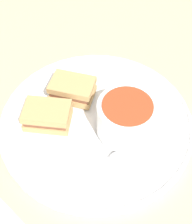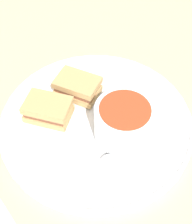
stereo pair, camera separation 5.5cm
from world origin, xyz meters
name	(u,v)px [view 1 (the left image)]	position (x,y,z in m)	size (l,w,h in m)	color
ground_plane	(96,124)	(0.00, 0.00, 0.00)	(2.40, 2.40, 0.00)	#D1B27F
plate	(96,121)	(0.00, 0.00, 0.01)	(0.35, 0.35, 0.02)	white
soup_bowl	(126,118)	(0.02, -0.05, 0.05)	(0.10, 0.10, 0.07)	white
spoon	(114,158)	(-0.04, -0.08, 0.02)	(0.10, 0.09, 0.01)	silver
sandwich_half_near	(72,89)	(0.01, 0.07, 0.04)	(0.09, 0.10, 0.04)	tan
sandwich_half_far	(47,115)	(-0.06, 0.06, 0.04)	(0.09, 0.10, 0.04)	tan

